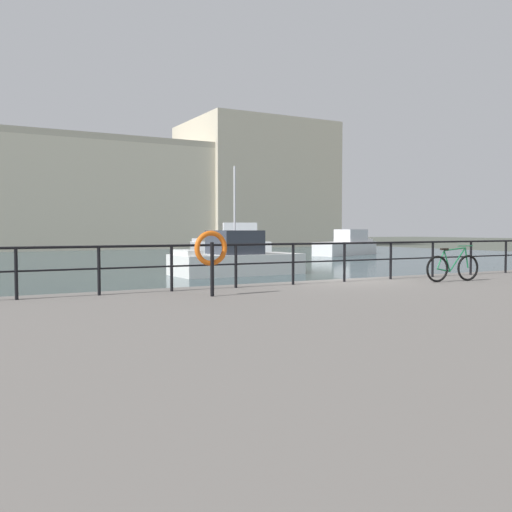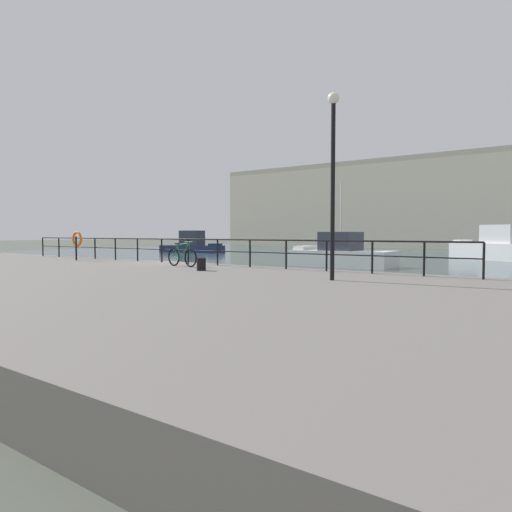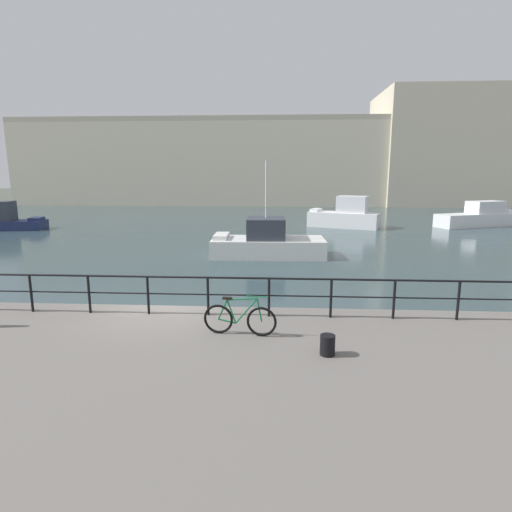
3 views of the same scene
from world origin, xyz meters
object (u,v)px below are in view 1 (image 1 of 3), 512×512
moored_harbor_tender (232,246)px  moored_white_yacht (236,259)px  harbor_building (111,193)px  parked_bicycle (453,267)px  moored_green_narrowboat (347,245)px  life_ring_stand (211,250)px

moored_harbor_tender → moored_white_yacht: moored_white_yacht is taller
harbor_building → parked_bicycle: bearing=-95.1°
harbor_building → parked_bicycle: size_ratio=40.66×
moored_green_narrowboat → parked_bicycle: size_ratio=4.43×
moored_harbor_tender → life_ring_stand: (-13.70, -26.76, 0.74)m
moored_harbor_tender → life_ring_stand: size_ratio=4.53×
moored_green_narrowboat → parked_bicycle: moored_green_narrowboat is taller
moored_green_narrowboat → parked_bicycle: 33.70m
life_ring_stand → moored_harbor_tender: bearing=62.9°
moored_white_yacht → life_ring_stand: 15.45m
harbor_building → moored_white_yacht: size_ratio=11.34×
harbor_building → life_ring_stand: (-12.19, -56.29, -4.76)m
moored_white_yacht → parked_bicycle: size_ratio=3.59×
harbor_building → parked_bicycle: 56.84m
parked_bicycle → harbor_building: bearing=91.7°
moored_white_yacht → moored_green_narrowboat: bearing=-142.8°
moored_green_narrowboat → life_ring_stand: size_ratio=5.59×
moored_white_yacht → moored_harbor_tender: bearing=-117.2°
harbor_building → moored_harbor_tender: (1.51, -29.53, -5.50)m
moored_harbor_tender → moored_white_yacht: (-6.33, -13.21, -0.22)m
harbor_building → moored_white_yacht: (-4.82, -42.74, -5.73)m
harbor_building → life_ring_stand: harbor_building is taller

